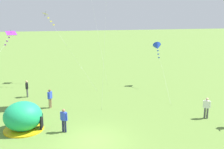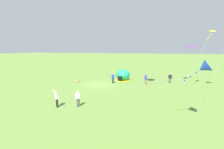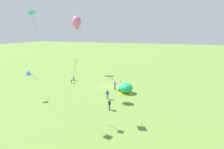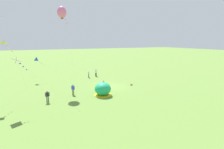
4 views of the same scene
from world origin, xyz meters
name	(u,v)px [view 2 (image 2 of 4)]	position (x,y,z in m)	size (l,w,h in m)	color
ground_plane	(99,85)	(0.00, 0.00, 0.00)	(300.00, 300.00, 0.00)	olive
popup_tent	(123,75)	(-4.28, 3.22, 1.00)	(2.81, 2.81, 2.10)	#1EAD6B
toddler_crawling	(79,81)	(-0.87, -4.27, 0.18)	(0.41, 0.54, 0.32)	gold
person_near_tent	(146,79)	(-2.02, 7.48, 0.96)	(0.43, 0.46, 1.72)	#8C7251
person_watching_sky	(113,78)	(-1.56, 1.95, 0.96)	(0.46, 0.43, 1.72)	#1E2347
person_center_field	(170,78)	(-3.95, 11.57, 0.96)	(0.27, 0.59, 1.72)	#4C4C51
person_strolling	(78,98)	(9.65, 1.01, 0.96)	(0.49, 0.42, 1.72)	#4C4C51
person_far_back	(57,98)	(10.30, -1.08, 1.00)	(0.68, 0.72, 1.89)	black
kite_blue	(204,68)	(10.85, 11.93, 4.60)	(2.81, 7.91, 5.19)	silver
kite_purple	(191,47)	(-5.30, 14.74, 6.14)	(4.54, 7.11, 6.72)	silver
kite_yellow	(211,34)	(-1.12, 16.12, 7.92)	(5.15, 5.15, 8.69)	silver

